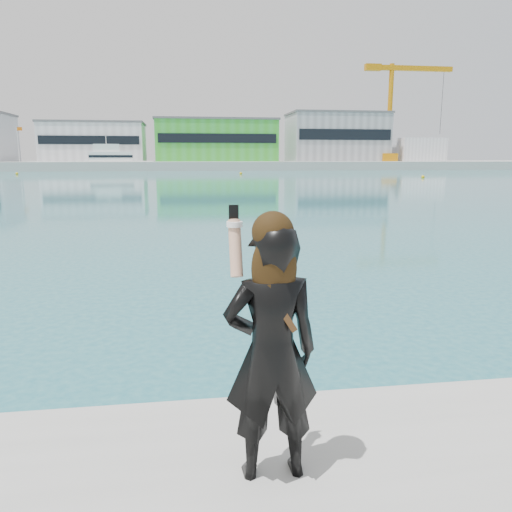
{
  "coord_description": "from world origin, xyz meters",
  "views": [
    {
      "loc": [
        -0.81,
        -3.19,
        2.94
      ],
      "look_at": [
        -0.26,
        0.56,
        2.19
      ],
      "focal_mm": 35.0,
      "sensor_mm": 36.0,
      "label": 1
    }
  ],
  "objects": [
    {
      "name": "far_quay",
      "position": [
        0.0,
        130.0,
        1.0
      ],
      "size": [
        320.0,
        40.0,
        2.0
      ],
      "primitive_type": "cube",
      "color": "#9E9E99",
      "rests_on": "ground"
    },
    {
      "name": "warehouse_white",
      "position": [
        -22.0,
        127.98,
        6.76
      ],
      "size": [
        24.48,
        15.35,
        9.5
      ],
      "color": "silver",
      "rests_on": "far_quay"
    },
    {
      "name": "warehouse_green",
      "position": [
        8.0,
        127.98,
        7.26
      ],
      "size": [
        30.6,
        16.36,
        10.5
      ],
      "color": "green",
      "rests_on": "far_quay"
    },
    {
      "name": "warehouse_grey_right",
      "position": [
        40.0,
        127.98,
        8.26
      ],
      "size": [
        25.5,
        15.35,
        12.5
      ],
      "color": "gray",
      "rests_on": "far_quay"
    },
    {
      "name": "ancillary_shed",
      "position": [
        62.0,
        126.0,
        5.0
      ],
      "size": [
        12.0,
        10.0,
        6.0
      ],
      "primitive_type": "cube",
      "color": "silver",
      "rests_on": "far_quay"
    },
    {
      "name": "dock_crane",
      "position": [
        53.2,
        122.0,
        15.07
      ],
      "size": [
        23.0,
        4.0,
        24.0
      ],
      "color": "orange",
      "rests_on": "far_quay"
    },
    {
      "name": "flagpole_left",
      "position": [
        -37.91,
        121.0,
        6.54
      ],
      "size": [
        1.28,
        0.16,
        8.0
      ],
      "color": "silver",
      "rests_on": "far_quay"
    },
    {
      "name": "flagpole_right",
      "position": [
        22.09,
        121.0,
        6.54
      ],
      "size": [
        1.28,
        0.16,
        8.0
      ],
      "color": "silver",
      "rests_on": "far_quay"
    },
    {
      "name": "motor_yacht",
      "position": [
        -15.86,
        113.33,
        2.16
      ],
      "size": [
        16.84,
        6.18,
        7.69
      ],
      "rotation": [
        0.0,
        0.0,
        0.1
      ],
      "color": "white",
      "rests_on": "ground"
    },
    {
      "name": "buoy_near",
      "position": [
        34.08,
        66.22,
        0.0
      ],
      "size": [
        0.5,
        0.5,
        0.5
      ],
      "primitive_type": "sphere",
      "color": "#E1B30B",
      "rests_on": "ground"
    },
    {
      "name": "buoy_far",
      "position": [
        -29.48,
        90.47,
        0.0
      ],
      "size": [
        0.5,
        0.5,
        0.5
      ],
      "primitive_type": "sphere",
      "color": "#E1B30B",
      "rests_on": "ground"
    },
    {
      "name": "buoy_extra",
      "position": [
        9.63,
        86.75,
        0.0
      ],
      "size": [
        0.5,
        0.5,
        0.5
      ],
      "primitive_type": "sphere",
      "color": "#E1B30B",
      "rests_on": "ground"
    },
    {
      "name": "woman",
      "position": [
        -0.26,
        -0.15,
        1.73
      ],
      "size": [
        0.64,
        0.43,
        1.84
      ],
      "rotation": [
        0.0,
        0.0,
        3.17
      ],
      "color": "black",
      "rests_on": "near_quay"
    }
  ]
}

